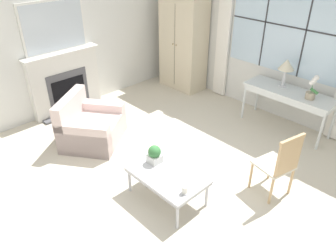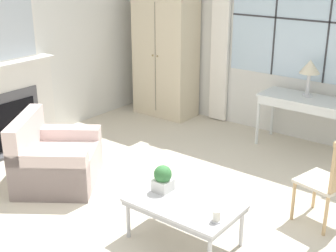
{
  "view_description": "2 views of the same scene",
  "coord_description": "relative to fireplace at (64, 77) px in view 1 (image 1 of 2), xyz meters",
  "views": [
    {
      "loc": [
        2.76,
        -2.52,
        3.17
      ],
      "look_at": [
        0.1,
        0.05,
        0.95
      ],
      "focal_mm": 35.0,
      "sensor_mm": 36.0,
      "label": 1
    },
    {
      "loc": [
        2.56,
        -3.32,
        2.61
      ],
      "look_at": [
        -0.19,
        0.22,
        0.94
      ],
      "focal_mm": 50.0,
      "sensor_mm": 36.0,
      "label": 2
    }
  ],
  "objects": [
    {
      "name": "ground_plane",
      "position": [
        2.91,
        -0.15,
        -0.72
      ],
      "size": [
        14.0,
        14.0,
        0.0
      ],
      "primitive_type": "plane",
      "color": "beige"
    },
    {
      "name": "wall_back_windowed",
      "position": [
        2.91,
        2.87,
        0.69
      ],
      "size": [
        7.2,
        0.14,
        2.8
      ],
      "color": "silver",
      "rests_on": "ground_plane"
    },
    {
      "name": "wall_left",
      "position": [
        -0.12,
        0.45,
        0.68
      ],
      "size": [
        0.06,
        7.2,
        2.8
      ],
      "primitive_type": "cube",
      "color": "silver",
      "rests_on": "ground_plane"
    },
    {
      "name": "fireplace",
      "position": [
        0.0,
        0.0,
        0.0
      ],
      "size": [
        0.34,
        1.49,
        2.14
      ],
      "color": "#515156",
      "rests_on": "ground_plane"
    },
    {
      "name": "armoire",
      "position": [
        0.76,
        2.53,
        0.37
      ],
      "size": [
        1.09,
        0.59,
        2.16
      ],
      "color": "beige",
      "rests_on": "ground_plane"
    },
    {
      "name": "console_table",
      "position": [
        3.38,
        2.51,
        -0.05
      ],
      "size": [
        1.58,
        0.55,
        0.75
      ],
      "color": "silver",
      "rests_on": "ground_plane"
    },
    {
      "name": "table_lamp",
      "position": [
        3.19,
        2.59,
        0.42
      ],
      "size": [
        0.28,
        0.28,
        0.51
      ],
      "color": "silver",
      "rests_on": "console_table"
    },
    {
      "name": "potted_orchid",
      "position": [
        3.76,
        2.47,
        0.2
      ],
      "size": [
        0.2,
        0.16,
        0.42
      ],
      "color": "tan",
      "rests_on": "console_table"
    },
    {
      "name": "armchair_upholstered",
      "position": [
        1.31,
        -0.3,
        -0.44
      ],
      "size": [
        1.3,
        1.32,
        0.83
      ],
      "color": "beige",
      "rests_on": "ground_plane"
    },
    {
      "name": "side_chair_wooden",
      "position": [
        4.22,
        0.78,
        -0.16
      ],
      "size": [
        0.53,
        0.53,
        0.99
      ],
      "color": "beige",
      "rests_on": "ground_plane"
    },
    {
      "name": "coffee_table",
      "position": [
        3.24,
        -0.35,
        -0.33
      ],
      "size": [
        1.03,
        0.65,
        0.43
      ],
      "color": "#BCBCC1",
      "rests_on": "ground_plane"
    },
    {
      "name": "potted_plant_small",
      "position": [
        2.94,
        -0.29,
        -0.16
      ],
      "size": [
        0.18,
        0.18,
        0.26
      ],
      "color": "white",
      "rests_on": "coffee_table"
    },
    {
      "name": "pillar_candle",
      "position": [
        3.65,
        -0.45,
        -0.24
      ],
      "size": [
        0.1,
        0.1,
        0.12
      ],
      "color": "silver",
      "rests_on": "coffee_table"
    }
  ]
}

